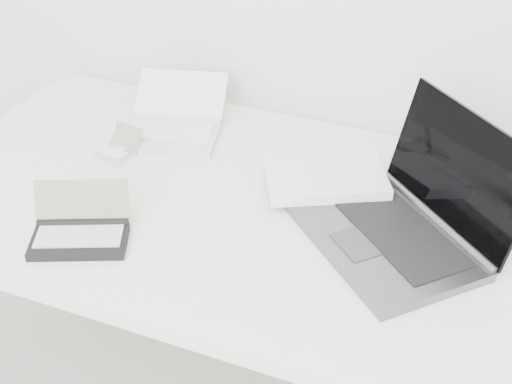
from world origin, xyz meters
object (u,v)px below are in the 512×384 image
at_px(desk, 276,227).
at_px(laptop_large, 380,206).
at_px(palmtop_charcoal, 80,231).
at_px(netbook_open_white, 173,124).

distance_m(desk, laptop_large, 0.23).
height_order(desk, palmtop_charcoal, palmtop_charcoal).
relative_size(desk, netbook_open_white, 4.90).
bearing_deg(palmtop_charcoal, laptop_large, 3.97).
height_order(laptop_large, palmtop_charcoal, laptop_large).
xyz_separation_m(desk, laptop_large, (0.21, 0.04, 0.09)).
xyz_separation_m(desk, netbook_open_white, (-0.35, 0.21, 0.07)).
bearing_deg(desk, palmtop_charcoal, -142.78).
bearing_deg(netbook_open_white, palmtop_charcoal, -100.50).
distance_m(desk, palmtop_charcoal, 0.41).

